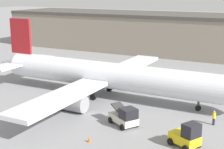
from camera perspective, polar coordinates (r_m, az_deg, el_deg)
name	(u,v)px	position (r m, az deg, el deg)	size (l,w,h in m)	color
ground_plane	(112,97)	(47.68, 0.00, -3.78)	(400.00, 400.00, 0.00)	gray
terminal_building	(142,31)	(84.90, 4.98, 7.14)	(67.96, 17.18, 9.10)	gray
airplane	(106,76)	(47.30, -1.02, -0.22)	(40.02, 35.11, 10.24)	silver
ground_crew_worker	(214,117)	(39.52, 16.59, -6.86)	(0.36, 0.36, 1.63)	#1E2338
baggage_tug	(58,98)	(44.70, -8.99, -3.82)	(3.52, 2.02, 2.18)	#2D2D33
belt_loader_truck	(125,117)	(37.65, 2.14, -7.02)	(3.95, 3.41, 2.21)	beige
pushback_tug	(187,136)	(33.49, 12.32, -9.96)	(3.24, 2.94, 2.52)	yellow
safety_cone_far	(89,139)	(34.16, -3.81, -10.71)	(0.36, 0.36, 0.55)	#EF590F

